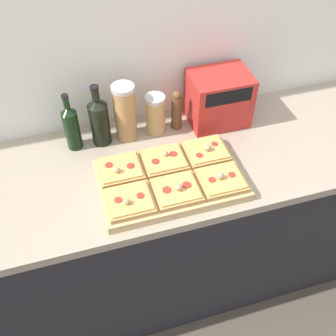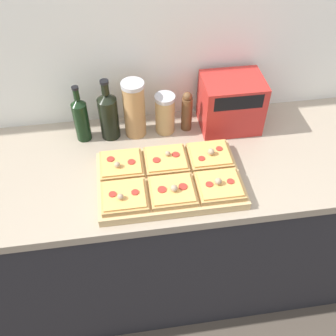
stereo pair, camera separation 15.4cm
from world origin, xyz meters
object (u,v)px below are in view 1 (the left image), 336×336
wine_bottle (99,120)px  toaster_oven (219,98)px  cutting_board (170,180)px  grain_jar_short (155,114)px  olive_oil_bottle (72,127)px  pepper_mill (177,110)px  grain_jar_tall (125,112)px

wine_bottle → toaster_oven: wine_bottle is taller
cutting_board → grain_jar_short: grain_jar_short is taller
olive_oil_bottle → wine_bottle: bearing=0.0°
olive_oil_bottle → grain_jar_short: olive_oil_bottle is taller
olive_oil_bottle → grain_jar_short: 0.36m
wine_bottle → olive_oil_bottle: bearing=-180.0°
olive_oil_bottle → pepper_mill: (0.46, 0.00, -0.01)m
grain_jar_tall → pepper_mill: (0.23, -0.00, -0.04)m
pepper_mill → toaster_oven: toaster_oven is taller
cutting_board → grain_jar_short: 0.33m
wine_bottle → grain_jar_short: bearing=0.0°
grain_jar_tall → pepper_mill: 0.23m
olive_oil_bottle → toaster_oven: olive_oil_bottle is taller
grain_jar_tall → grain_jar_short: 0.14m
grain_jar_tall → olive_oil_bottle: bearing=-180.0°
toaster_oven → olive_oil_bottle: bearing=179.8°
cutting_board → grain_jar_short: size_ratio=2.99×
wine_bottle → pepper_mill: bearing=-0.0°
grain_jar_short → wine_bottle: bearing=180.0°
olive_oil_bottle → toaster_oven: size_ratio=0.94×
olive_oil_bottle → grain_jar_tall: size_ratio=1.01×
grain_jar_tall → grain_jar_short: size_ratio=1.42×
wine_bottle → pepper_mill: wine_bottle is taller
olive_oil_bottle → pepper_mill: bearing=0.0°
wine_bottle → toaster_oven: 0.54m
olive_oil_bottle → pepper_mill: 0.46m
grain_jar_short → toaster_oven: bearing=-0.5°
olive_oil_bottle → toaster_oven: (0.65, -0.00, 0.01)m
grain_jar_tall → toaster_oven: 0.42m
grain_jar_tall → grain_jar_short: grain_jar_tall is taller
toaster_oven → wine_bottle: bearing=179.7°
olive_oil_bottle → cutting_board: bearing=-44.3°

